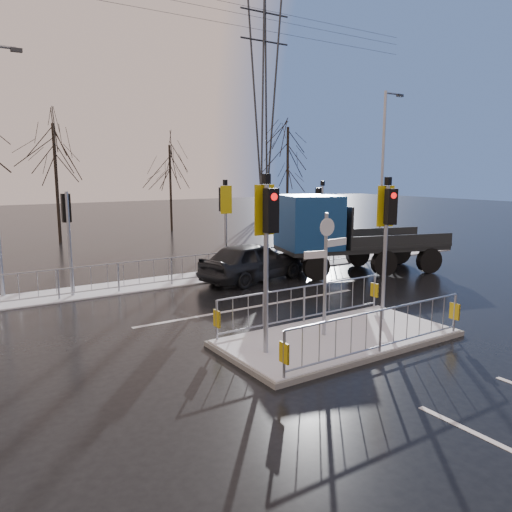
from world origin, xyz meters
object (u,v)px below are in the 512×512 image
car_far_lane (253,261)px  street_lamp_right (384,167)px  flatbed_truck (331,232)px  traffic_island (338,326)px

car_far_lane → street_lamp_right: bearing=-92.0°
flatbed_truck → street_lamp_right: 6.17m
traffic_island → street_lamp_right: bearing=38.7°
car_far_lane → street_lamp_right: (8.61, 1.47, 3.63)m
flatbed_truck → street_lamp_right: size_ratio=0.93×
flatbed_truck → traffic_island: bearing=-130.1°
traffic_island → street_lamp_right: (10.58, 8.49, 4.00)m
flatbed_truck → street_lamp_right: street_lamp_right is taller
traffic_island → flatbed_truck: bearing=49.9°
flatbed_truck → street_lamp_right: bearing=21.7°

